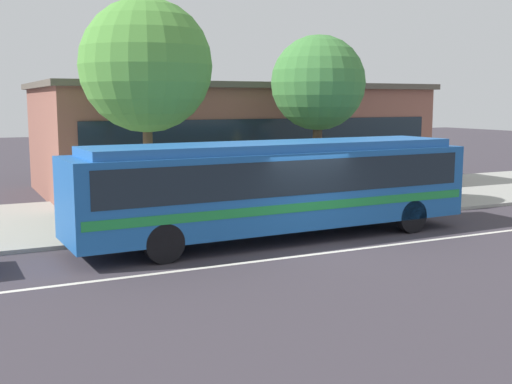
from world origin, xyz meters
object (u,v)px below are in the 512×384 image
street_tree_near_stop (146,66)px  street_tree_mid_block (318,84)px  bus_stop_sign (356,170)px  transit_bus (278,183)px  pedestrian_waiting_near_sign (231,190)px

street_tree_near_stop → street_tree_mid_block: bearing=-0.0°
bus_stop_sign → street_tree_mid_block: 3.66m
street_tree_near_stop → street_tree_mid_block: street_tree_near_stop is taller
bus_stop_sign → street_tree_near_stop: bearing=161.3°
transit_bus → pedestrian_waiting_near_sign: (-0.25, 2.72, -0.53)m
transit_bus → street_tree_near_stop: size_ratio=1.70×
transit_bus → bus_stop_sign: size_ratio=5.00×
transit_bus → street_tree_near_stop: bearing=123.1°
bus_stop_sign → street_tree_near_stop: size_ratio=0.34×
pedestrian_waiting_near_sign → street_tree_near_stop: size_ratio=0.24×
transit_bus → pedestrian_waiting_near_sign: size_ratio=7.15×
bus_stop_sign → street_tree_mid_block: bearing=94.9°
transit_bus → pedestrian_waiting_near_sign: 2.79m
transit_bus → street_tree_mid_block: size_ratio=1.94×
street_tree_near_stop → pedestrian_waiting_near_sign: bearing=-28.2°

